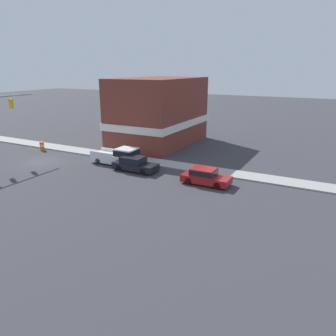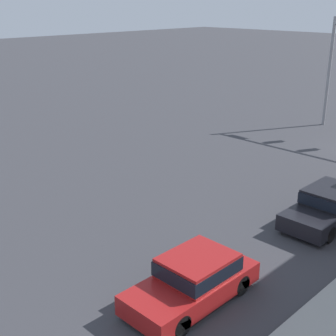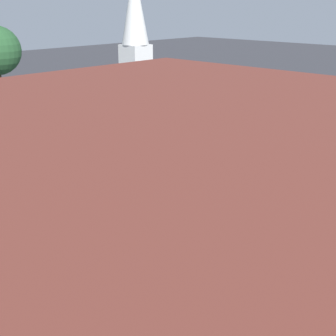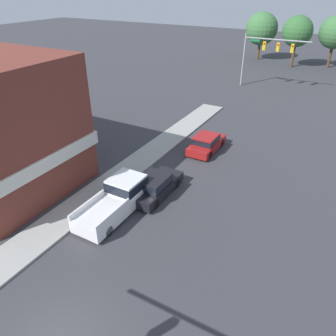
{
  "view_description": "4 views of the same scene",
  "coord_description": "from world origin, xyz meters",
  "px_view_note": "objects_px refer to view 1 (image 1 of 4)",
  "views": [
    {
      "loc": [
        24.67,
        29.34,
        10.23
      ],
      "look_at": [
        0.7,
        16.6,
        1.85
      ],
      "focal_mm": 35.0,
      "sensor_mm": 36.0,
      "label": 1
    },
    {
      "loc": [
        -9.88,
        28.29,
        8.71
      ],
      "look_at": [
        1.39,
        16.95,
        2.96
      ],
      "focal_mm": 50.0,
      "sensor_mm": 36.0,
      "label": 2
    },
    {
      "loc": [
        -16.8,
        2.53,
        10.33
      ],
      "look_at": [
        -1.07,
        17.39,
        2.62
      ],
      "focal_mm": 50.0,
      "sensor_mm": 36.0,
      "label": 3
    },
    {
      "loc": [
        7.78,
        -4.67,
        12.84
      ],
      "look_at": [
        -1.45,
        11.69,
        2.05
      ],
      "focal_mm": 35.0,
      "sensor_mm": 36.0,
      "label": 4
    }
  ],
  "objects_px": {
    "car_second_ahead": "(205,176)",
    "pickup_truck_parked": "(120,156)",
    "construction_barrel": "(42,146)",
    "car_lead": "(135,163)"
  },
  "relations": [
    {
      "from": "car_lead",
      "to": "construction_barrel",
      "type": "distance_m",
      "value": 15.44
    },
    {
      "from": "pickup_truck_parked",
      "to": "car_lead",
      "type": "bearing_deg",
      "value": 67.92
    },
    {
      "from": "car_lead",
      "to": "car_second_ahead",
      "type": "distance_m",
      "value": 7.92
    },
    {
      "from": "car_second_ahead",
      "to": "construction_barrel",
      "type": "xyz_separation_m",
      "value": [
        -2.06,
        -23.25,
        -0.2
      ]
    },
    {
      "from": "pickup_truck_parked",
      "to": "construction_barrel",
      "type": "relative_size",
      "value": 4.98
    },
    {
      "from": "car_second_ahead",
      "to": "pickup_truck_parked",
      "type": "height_order",
      "value": "pickup_truck_parked"
    },
    {
      "from": "car_lead",
      "to": "construction_barrel",
      "type": "relative_size",
      "value": 4.24
    },
    {
      "from": "car_second_ahead",
      "to": "pickup_truck_parked",
      "type": "distance_m",
      "value": 10.65
    },
    {
      "from": "car_lead",
      "to": "pickup_truck_parked",
      "type": "relative_size",
      "value": 0.85
    },
    {
      "from": "construction_barrel",
      "to": "pickup_truck_parked",
      "type": "bearing_deg",
      "value": 87.16
    }
  ]
}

